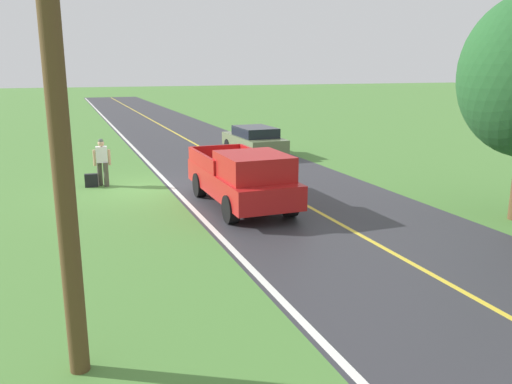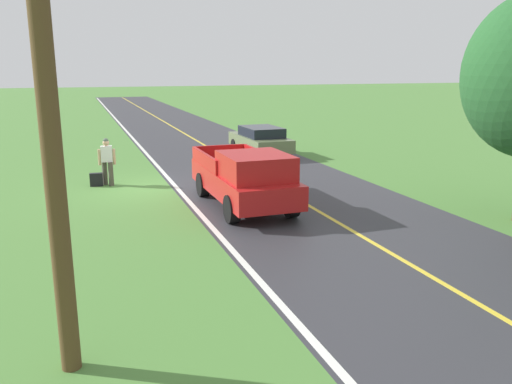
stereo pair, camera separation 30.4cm
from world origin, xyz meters
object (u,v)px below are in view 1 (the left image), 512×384
pickup_truck_passing (244,177)px  utility_pole_roadside (52,48)px  sedan_near_oncoming (254,140)px  hitchhiker_walking (102,159)px  suitcase_carried (91,180)px

pickup_truck_passing → utility_pole_roadside: utility_pole_roadside is taller
sedan_near_oncoming → utility_pole_roadside: bearing=62.0°
hitchhiker_walking → suitcase_carried: bearing=6.1°
hitchhiker_walking → suitcase_carried: (0.43, 0.05, -0.74)m
sedan_near_oncoming → utility_pole_roadside: 19.35m
pickup_truck_passing → sedan_near_oncoming: size_ratio=1.22×
suitcase_carried → hitchhiker_walking: bearing=100.9°
sedan_near_oncoming → hitchhiker_walking: bearing=30.5°
pickup_truck_passing → utility_pole_roadside: size_ratio=0.60×
hitchhiker_walking → utility_pole_roadside: bearing=83.7°
hitchhiker_walking → pickup_truck_passing: pickup_truck_passing is taller
hitchhiker_walking → sedan_near_oncoming: bearing=-149.5°
sedan_near_oncoming → pickup_truck_passing: bearing=67.7°
pickup_truck_passing → utility_pole_roadside: bearing=55.7°
suitcase_carried → sedan_near_oncoming: sedan_near_oncoming is taller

